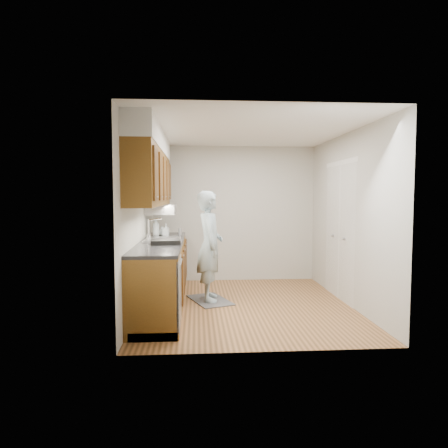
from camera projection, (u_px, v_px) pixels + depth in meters
name	position (u px, v px, depth m)	size (l,w,h in m)	color
floor	(245.00, 305.00, 5.79)	(3.50, 3.50, 0.00)	#A06A3C
ceiling	(246.00, 131.00, 5.62)	(3.50, 3.50, 0.00)	white
wall_left	(140.00, 220.00, 5.60)	(0.02, 3.50, 2.50)	#B6B4AA
wall_right	(348.00, 219.00, 5.81)	(0.02, 3.50, 2.50)	#B6B4AA
wall_back	(234.00, 214.00, 7.45)	(3.00, 0.02, 2.50)	#B6B4AA
counter	(162.00, 273.00, 5.67)	(0.64, 2.80, 1.30)	brown
upper_cabinets	(151.00, 170.00, 5.61)	(0.47, 2.80, 1.21)	brown
closet_door	(339.00, 232.00, 6.12)	(0.02, 1.22, 2.05)	white
floor_mat	(210.00, 300.00, 6.03)	(0.48, 0.81, 0.02)	slate
person	(210.00, 239.00, 5.97)	(0.66, 0.44, 1.86)	#94AAB4
soap_bottle_a	(156.00, 227.00, 6.37)	(0.11, 0.11, 0.29)	silver
soap_bottle_b	(166.00, 230.00, 6.38)	(0.09, 0.09, 0.20)	silver
soap_bottle_c	(161.00, 231.00, 6.48)	(0.12, 0.12, 0.15)	silver
steel_can	(180.00, 232.00, 6.49)	(0.06, 0.06, 0.12)	#A5A5AA
dish_rack	(166.00, 242.00, 5.31)	(0.38, 0.32, 0.06)	black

